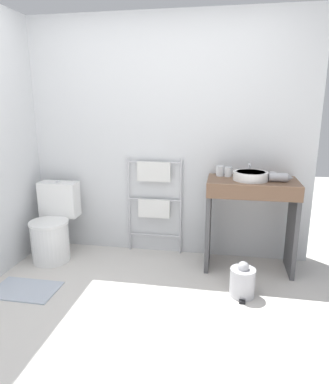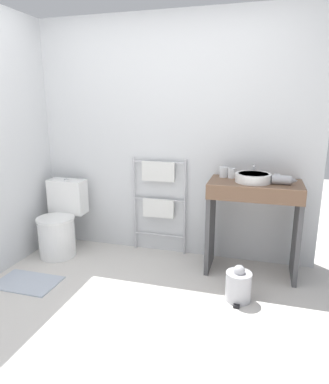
% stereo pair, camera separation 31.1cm
% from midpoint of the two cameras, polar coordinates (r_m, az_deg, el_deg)
% --- Properties ---
extents(ground_plane, '(12.00, 12.00, 0.00)m').
position_cam_midpoint_polar(ground_plane, '(2.58, -5.88, -23.24)').
color(ground_plane, silver).
extents(wall_back, '(3.02, 0.12, 2.43)m').
position_cam_midpoint_polar(wall_back, '(3.58, 3.21, 8.74)').
color(wall_back, silver).
rests_on(wall_back, ground_plane).
extents(toilet, '(0.41, 0.55, 0.79)m').
position_cam_midpoint_polar(toilet, '(3.79, -14.75, -5.18)').
color(toilet, white).
rests_on(toilet, ground_plane).
extents(towel_radiator, '(0.59, 0.06, 1.03)m').
position_cam_midpoint_polar(towel_radiator, '(3.59, 1.49, -0.28)').
color(towel_radiator, silver).
rests_on(towel_radiator, ground_plane).
extents(vanity_counter, '(0.83, 0.47, 0.89)m').
position_cam_midpoint_polar(vanity_counter, '(3.30, 17.22, -3.59)').
color(vanity_counter, brown).
rests_on(vanity_counter, ground_plane).
extents(sink_basin, '(0.32, 0.32, 0.08)m').
position_cam_midpoint_polar(sink_basin, '(3.21, 17.27, 2.29)').
color(sink_basin, white).
rests_on(sink_basin, vanity_counter).
extents(faucet, '(0.02, 0.10, 0.12)m').
position_cam_midpoint_polar(faucet, '(3.37, 17.29, 3.53)').
color(faucet, silver).
rests_on(faucet, vanity_counter).
extents(cup_near_wall, '(0.08, 0.08, 0.10)m').
position_cam_midpoint_polar(cup_near_wall, '(3.35, 12.46, 3.25)').
color(cup_near_wall, white).
rests_on(cup_near_wall, vanity_counter).
extents(cup_near_edge, '(0.07, 0.07, 0.09)m').
position_cam_midpoint_polar(cup_near_edge, '(3.33, 13.79, 3.04)').
color(cup_near_edge, white).
rests_on(cup_near_edge, vanity_counter).
extents(hair_dryer, '(0.22, 0.17, 0.08)m').
position_cam_midpoint_polar(hair_dryer, '(3.21, 21.77, 1.89)').
color(hair_dryer, '#B7B7BC').
rests_on(hair_dryer, vanity_counter).
extents(trash_bin, '(0.21, 0.24, 0.31)m').
position_cam_midpoint_polar(trash_bin, '(3.00, 15.25, -14.84)').
color(trash_bin, '#B7B7BC').
rests_on(trash_bin, ground_plane).
extents(bath_mat, '(0.56, 0.36, 0.01)m').
position_cam_midpoint_polar(bath_mat, '(3.37, -19.40, -14.09)').
color(bath_mat, '#B2BCCC').
rests_on(bath_mat, ground_plane).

